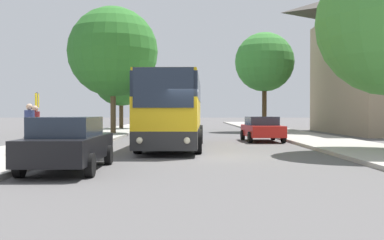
{
  "coord_description": "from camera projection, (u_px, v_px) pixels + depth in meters",
  "views": [
    {
      "loc": [
        -0.38,
        -16.8,
        1.63
      ],
      "look_at": [
        -0.27,
        8.56,
        1.25
      ],
      "focal_mm": 42.0,
      "sensor_mm": 36.0,
      "label": 1
    }
  ],
  "objects": [
    {
      "name": "pedestrian_waiting_near",
      "position": [
        27.0,
        128.0,
        16.35
      ],
      "size": [
        0.36,
        0.36,
        1.83
      ],
      "rotation": [
        0.0,
        0.0,
        0.5
      ],
      "color": "#23232D",
      "rests_on": "sidewalk_left"
    },
    {
      "name": "tree_right_near",
      "position": [
        262.0,
        62.0,
        39.31
      ],
      "size": [
        5.18,
        5.18,
        8.56
      ],
      "color": "#47331E",
      "rests_on": "sidewalk_right"
    },
    {
      "name": "bus_front",
      "position": [
        171.0,
        110.0,
        21.04
      ],
      "size": [
        2.93,
        10.26,
        3.3
      ],
      "rotation": [
        0.0,
        0.0,
        -0.03
      ],
      "color": "#2D2D2D",
      "rests_on": "ground_plane"
    },
    {
      "name": "parked_car_left_curb",
      "position": [
        66.0,
        143.0,
        12.74
      ],
      "size": [
        2.06,
        4.66,
        1.53
      ],
      "rotation": [
        0.0,
        0.0,
        0.02
      ],
      "color": "black",
      "rests_on": "ground_plane"
    },
    {
      "name": "ground_plane",
      "position": [
        200.0,
        157.0,
        16.83
      ],
      "size": [
        300.0,
        300.0,
        0.0
      ],
      "primitive_type": "plane",
      "color": "#565454",
      "rests_on": "ground"
    },
    {
      "name": "tree_left_far",
      "position": [
        119.0,
        77.0,
        43.96
      ],
      "size": [
        5.66,
        5.66,
        7.86
      ],
      "color": "#513D23",
      "rests_on": "sidewalk_left"
    },
    {
      "name": "tree_left_near",
      "position": [
        111.0,
        52.0,
        33.39
      ],
      "size": [
        6.68,
        6.68,
        9.4
      ],
      "color": "brown",
      "rests_on": "sidewalk_left"
    },
    {
      "name": "sidewalk_left",
      "position": [
        13.0,
        155.0,
        16.8
      ],
      "size": [
        4.0,
        120.0,
        0.15
      ],
      "primitive_type": "cube",
      "color": "#A39E93",
      "rests_on": "ground_plane"
    },
    {
      "name": "bus_middle",
      "position": [
        178.0,
        112.0,
        34.59
      ],
      "size": [
        3.12,
        12.01,
        3.26
      ],
      "rotation": [
        0.0,
        0.0,
        -0.04
      ],
      "color": "#2D519E",
      "rests_on": "ground_plane"
    },
    {
      "name": "pedestrian_waiting_far",
      "position": [
        33.0,
        128.0,
        17.68
      ],
      "size": [
        0.36,
        0.36,
        1.78
      ],
      "rotation": [
        0.0,
        0.0,
        6.01
      ],
      "color": "#23232D",
      "rests_on": "sidewalk_left"
    },
    {
      "name": "parked_car_right_near",
      "position": [
        260.0,
        128.0,
        25.96
      ],
      "size": [
        2.18,
        4.31,
        1.43
      ],
      "rotation": [
        0.0,
        0.0,
        3.18
      ],
      "color": "red",
      "rests_on": "ground_plane"
    },
    {
      "name": "bus_stop_sign",
      "position": [
        35.0,
        113.0,
        19.08
      ],
      "size": [
        0.08,
        0.45,
        2.38
      ],
      "color": "gray",
      "rests_on": "sidewalk_left"
    }
  ]
}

